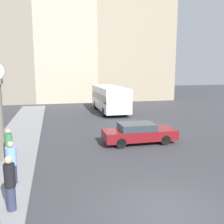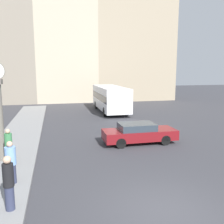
% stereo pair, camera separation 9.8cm
% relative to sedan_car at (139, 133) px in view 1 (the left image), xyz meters
% --- Properties ---
extents(ground_plane, '(120.00, 120.00, 0.00)m').
position_rel_sedan_car_xyz_m(ground_plane, '(-1.68, -7.35, -0.65)').
color(ground_plane, '#38383D').
extents(sidewalk_corner, '(2.70, 26.80, 0.13)m').
position_rel_sedan_car_xyz_m(sidewalk_corner, '(-7.39, 4.05, -0.59)').
color(sidewalk_corner, gray).
rests_on(sidewalk_corner, ground_plane).
extents(building_row, '(28.57, 5.00, 17.22)m').
position_rel_sedan_car_xyz_m(building_row, '(-1.13, 22.35, 7.49)').
color(building_row, gray).
rests_on(building_row, ground_plane).
extents(sedan_car, '(4.51, 1.70, 1.26)m').
position_rel_sedan_car_xyz_m(sedan_car, '(0.00, 0.00, 0.00)').
color(sedan_car, maroon).
rests_on(sedan_car, ground_plane).
extents(bus_distant, '(2.52, 8.27, 2.73)m').
position_rel_sedan_car_xyz_m(bus_distant, '(0.86, 11.92, 0.91)').
color(bus_distant, silver).
rests_on(bus_distant, ground_plane).
extents(pedestrian_green_hoodie, '(0.33, 0.33, 1.76)m').
position_rel_sedan_car_xyz_m(pedestrian_green_hoodie, '(-7.13, -2.54, 0.37)').
color(pedestrian_green_hoodie, '#2D334C').
rests_on(pedestrian_green_hoodie, sidewalk_corner).
extents(pedestrian_black_jacket, '(0.34, 0.34, 1.78)m').
position_rel_sedan_car_xyz_m(pedestrian_black_jacket, '(-6.50, -6.41, 0.39)').
color(pedestrian_black_jacket, '#2D334C').
rests_on(pedestrian_black_jacket, sidewalk_corner).
extents(pedestrian_blue_stripe, '(0.41, 0.41, 1.69)m').
position_rel_sedan_car_xyz_m(pedestrian_blue_stripe, '(-6.75, -4.42, 0.31)').
color(pedestrian_blue_stripe, '#2D334C').
rests_on(pedestrian_blue_stripe, sidewalk_corner).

